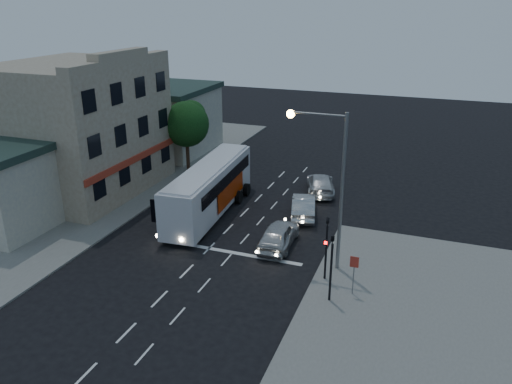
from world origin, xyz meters
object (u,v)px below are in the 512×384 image
at_px(traffic_signal_side, 332,260).
at_px(streetlight, 331,174).
at_px(traffic_signal_main, 327,241).
at_px(regulatory_sign, 354,269).
at_px(car_suv, 279,235).
at_px(car_sedan_b, 321,184).
at_px(car_sedan_a, 303,206).
at_px(tour_bus, 209,188).
at_px(street_tree, 186,122).

distance_m(traffic_signal_side, streetlight, 4.84).
relative_size(traffic_signal_main, regulatory_sign, 1.86).
relative_size(car_suv, car_sedan_b, 0.91).
distance_m(car_sedan_b, traffic_signal_side, 15.75).
relative_size(car_suv, car_sedan_a, 1.01).
relative_size(car_suv, traffic_signal_side, 1.12).
distance_m(tour_bus, street_tree, 10.24).
distance_m(traffic_signal_main, street_tree, 21.38).
bearing_deg(streetlight, car_sedan_b, 104.94).
bearing_deg(regulatory_sign, traffic_signal_side, -136.08).
relative_size(tour_bus, car_sedan_b, 2.37).
height_order(traffic_signal_main, street_tree, street_tree).
relative_size(car_sedan_a, streetlight, 0.51).
bearing_deg(car_sedan_b, car_suv, 72.44).
bearing_deg(car_sedan_b, car_sedan_a, 73.35).
relative_size(traffic_signal_side, regulatory_sign, 1.86).
height_order(car_sedan_a, regulatory_sign, regulatory_sign).
distance_m(tour_bus, traffic_signal_main, 11.73).
height_order(car_sedan_b, traffic_signal_main, traffic_signal_main).
xyz_separation_m(car_suv, regulatory_sign, (5.34, -4.04, 0.81)).
bearing_deg(traffic_signal_side, car_suv, 130.98).
distance_m(car_suv, traffic_signal_side, 6.82).
relative_size(car_sedan_a, street_tree, 0.74).
distance_m(car_sedan_a, traffic_signal_main, 8.97).
height_order(car_suv, car_sedan_b, car_suv).
relative_size(traffic_signal_main, streetlight, 0.46).
bearing_deg(regulatory_sign, car_sedan_b, 109.75).
xyz_separation_m(traffic_signal_main, street_tree, (-15.81, 14.25, 2.08)).
bearing_deg(traffic_signal_side, street_tree, 135.50).
height_order(car_suv, traffic_signal_main, traffic_signal_main).
relative_size(tour_bus, traffic_signal_main, 2.92).
bearing_deg(car_sedan_b, regulatory_sign, 93.66).
height_order(traffic_signal_main, traffic_signal_side, same).
xyz_separation_m(car_sedan_a, car_sedan_b, (0.05, 5.02, -0.02)).
bearing_deg(car_suv, car_sedan_b, -93.59).
xyz_separation_m(car_sedan_b, traffic_signal_main, (3.38, -13.14, 1.69)).
relative_size(tour_bus, street_tree, 1.93).
relative_size(traffic_signal_main, street_tree, 0.66).
height_order(car_sedan_b, regulatory_sign, regulatory_sign).
height_order(regulatory_sign, streetlight, streetlight).
distance_m(streetlight, street_tree, 20.19).
xyz_separation_m(tour_bus, street_tree, (-5.91, 7.96, 2.54)).
xyz_separation_m(tour_bus, regulatory_sign, (11.60, -7.30, -0.37)).
bearing_deg(car_sedan_a, car_sedan_b, -105.01).
xyz_separation_m(car_sedan_a, street_tree, (-12.37, 6.13, 3.74)).
xyz_separation_m(traffic_signal_main, regulatory_sign, (1.70, -1.01, -0.82)).
height_order(streetlight, street_tree, streetlight).
relative_size(car_sedan_a, regulatory_sign, 2.08).
relative_size(car_suv, streetlight, 0.51).
relative_size(traffic_signal_side, street_tree, 0.66).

